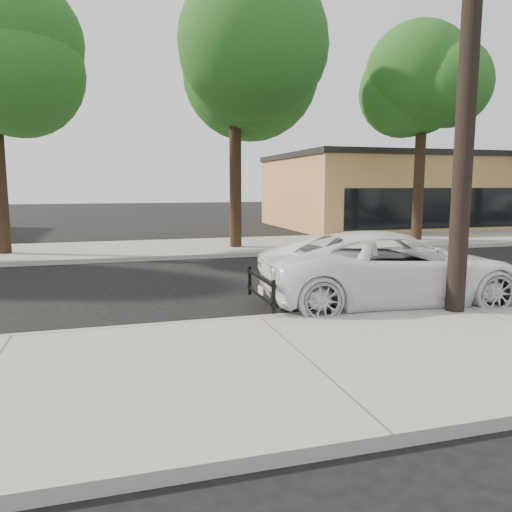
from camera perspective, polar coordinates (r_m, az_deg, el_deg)
The scene contains 9 objects.
ground at distance 10.89m, azimuth -2.76°, elevation -4.89°, with size 120.00×120.00×0.00m, color black.
near_sidewalk at distance 6.92m, azimuth 5.65°, elevation -11.99°, with size 90.00×4.40×0.15m, color gray.
far_sidewalk at distance 19.14m, azimuth -8.65°, elevation 0.90°, with size 90.00×5.00×0.15m, color gray.
curb_near at distance 8.91m, azimuth 0.38°, elevation -7.35°, with size 90.00×0.12×0.16m, color #9E9B93.
building_main at distance 32.15m, azimuth 19.06°, elevation 6.89°, with size 18.00×10.00×4.00m, color tan.
utility_pole at distance 9.98m, azimuth 23.20°, elevation 20.50°, with size 1.40×0.34×9.00m.
tree_c at distance 19.09m, azimuth -1.64°, elevation 21.63°, with size 4.96×4.80×9.55m.
tree_d at distance 22.56m, azimuth 19.20°, elevation 17.68°, with size 4.50×4.35×8.75m.
police_cruiser at distance 10.66m, azimuth 15.33°, elevation -1.32°, with size 2.51×5.43×1.51m, color white.
Camera 1 is at (-2.43, -10.33, 2.45)m, focal length 35.00 mm.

